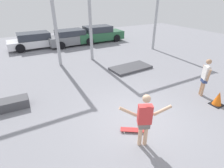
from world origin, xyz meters
name	(u,v)px	position (x,y,z in m)	size (l,w,h in m)	color
ground_plane	(140,119)	(0.00, 0.00, 0.00)	(36.00, 36.00, 0.00)	gray
skateboarder	(145,118)	(-0.69, -1.00, 0.97)	(1.35, 0.70, 1.72)	#DBAD89
skateboard	(133,130)	(-0.60, -0.41, 0.06)	(0.81, 0.63, 0.08)	red
manual_pad	(131,68)	(2.45, 4.18, 0.07)	(2.47, 1.27, 0.14)	#47474C
canopy_support_right	(127,5)	(3.84, 6.96, 3.45)	(5.68, 0.20, 5.60)	#A5A8AD
parked_car_white	(36,41)	(-1.82, 11.97, 0.63)	(4.50, 1.98, 1.29)	white
parked_car_grey	(72,38)	(1.13, 11.49, 0.66)	(4.39, 2.11, 1.34)	slate
parked_car_green	(99,34)	(3.80, 11.48, 0.71)	(4.52, 1.90, 1.47)	#28603D
bystander	(205,76)	(3.44, 0.07, 0.95)	(0.41, 0.61, 1.69)	tan
traffic_cone	(218,99)	(3.30, -0.78, 0.30)	(0.45, 0.45, 0.61)	black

